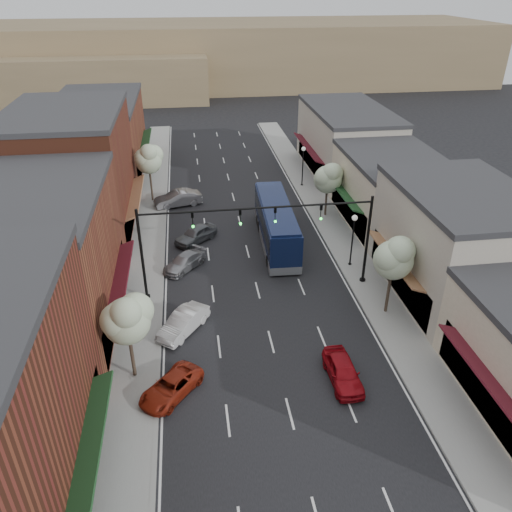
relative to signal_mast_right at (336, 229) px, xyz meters
name	(u,v)px	position (x,y,z in m)	size (l,w,h in m)	color
ground	(277,363)	(-5.62, -8.00, -4.62)	(160.00, 160.00, 0.00)	black
sidewalk_left	(149,233)	(-14.02, 10.50, -4.55)	(2.80, 73.00, 0.15)	gray
sidewalk_right	(330,222)	(2.78, 10.50, -4.55)	(2.80, 73.00, 0.15)	gray
curb_left	(164,232)	(-12.62, 10.50, -4.55)	(0.25, 73.00, 0.17)	gray
curb_right	(316,223)	(1.38, 10.50, -4.55)	(0.25, 73.00, 0.17)	gray
bldg_left_midnear	(36,263)	(-19.85, -2.00, 0.03)	(10.14, 14.10, 9.40)	brown
bldg_left_midfar	(74,174)	(-19.86, 12.00, 0.78)	(10.14, 14.10, 10.90)	brown
bldg_left_far	(100,137)	(-19.84, 28.00, -0.46)	(10.14, 18.10, 8.40)	brown
bldg_right_midnear	(456,244)	(8.10, -2.00, -0.72)	(9.14, 12.10, 7.90)	#ABA392
bldg_right_midfar	(390,190)	(8.08, 10.00, -1.46)	(9.14, 12.10, 6.40)	beige
bldg_right_far	(346,141)	(8.09, 24.00, -0.96)	(9.14, 16.10, 7.40)	#ABA392
hill_far	(202,54)	(-5.62, 82.00, 1.38)	(120.00, 30.00, 12.00)	#7A6647
hill_near	(70,77)	(-30.62, 70.00, -0.62)	(50.00, 20.00, 8.00)	#7A6647
signal_mast_right	(336,229)	(0.00, 0.00, 0.00)	(8.22, 0.46, 7.00)	black
signal_mast_left	(176,240)	(-11.24, 0.00, 0.00)	(8.22, 0.46, 7.00)	black
tree_right_near	(395,257)	(2.73, -4.05, -0.17)	(2.85, 2.65, 5.95)	#47382B
tree_right_far	(329,177)	(2.73, 11.95, -0.63)	(2.85, 2.65, 5.43)	#47382B
tree_left_near	(127,318)	(-13.87, -8.05, -0.40)	(2.85, 2.65, 5.69)	#47382B
tree_left_far	(149,158)	(-13.87, 17.95, -0.02)	(2.85, 2.65, 6.13)	#47382B
lamp_post_near	(353,232)	(2.18, 2.50, -1.62)	(0.44, 0.44, 4.44)	black
lamp_post_far	(303,160)	(2.18, 20.00, -1.62)	(0.44, 0.44, 4.44)	black
coach_bus	(276,224)	(-2.99, 7.22, -2.78)	(2.96, 11.60, 3.52)	#0E1739
red_hatchback	(343,371)	(-2.17, -9.97, -3.94)	(1.61, 4.01, 1.37)	maroon
parked_car_a	(171,387)	(-11.82, -9.72, -4.07)	(1.84, 4.00, 1.11)	maroon
parked_car_b	(183,323)	(-11.07, -4.13, -3.94)	(1.45, 4.17, 1.37)	silver
parked_car_c	(184,262)	(-10.89, 3.94, -4.04)	(1.64, 4.03, 1.17)	gray
parked_car_d	(196,234)	(-9.82, 8.44, -3.92)	(1.67, 4.14, 1.41)	#575A5E
parked_car_e	(178,199)	(-11.33, 16.50, -3.85)	(1.64, 4.70, 1.55)	gray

